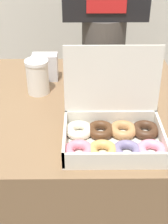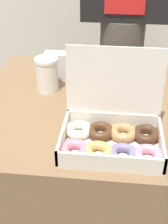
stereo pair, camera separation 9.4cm
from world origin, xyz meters
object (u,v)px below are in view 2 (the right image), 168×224
napkin_holder (57,65)px  person_customer (124,6)px  coffee_cup (47,74)px  donut_box (112,134)px

napkin_holder → person_customer: size_ratio=0.06×
coffee_cup → napkin_holder: bearing=81.5°
coffee_cup → person_customer: 0.62m
donut_box → napkin_holder: size_ratio=2.93×
donut_box → napkin_holder: donut_box is taller
donut_box → coffee_cup: bearing=129.4°
napkin_holder → coffee_cup: bearing=-98.5°
donut_box → person_customer: (0.03, 0.85, 0.16)m
donut_box → coffee_cup: (-0.26, 0.32, 0.03)m
donut_box → coffee_cup: 0.41m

